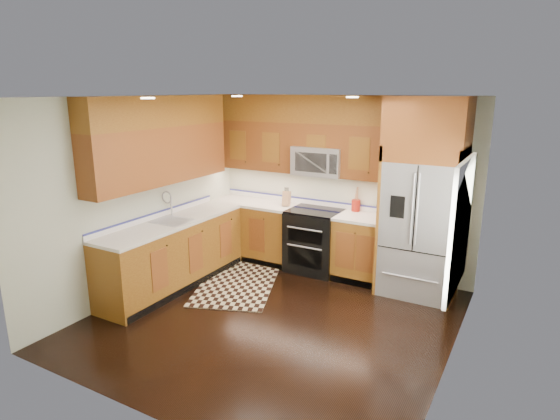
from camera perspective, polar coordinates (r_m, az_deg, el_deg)
The scene contains 16 objects.
ground at distance 5.77m, azimuth -0.88°, elevation -13.16°, with size 4.00×4.00×0.00m, color black.
wall_back at distance 7.04m, azimuth 7.31°, elevation 3.12°, with size 4.00×0.02×2.60m, color beige.
wall_left at distance 6.50m, azimuth -16.34°, elevation 1.69°, with size 0.02×4.00×2.60m, color beige.
wall_right at distance 4.65m, azimuth 20.90°, elevation -3.71°, with size 0.02×4.00×2.60m, color beige.
window at distance 4.82m, azimuth 21.11°, elevation -1.87°, with size 0.04×1.10×1.30m.
base_cabinets at distance 6.90m, azimuth -5.99°, elevation -4.39°, with size 2.85×3.00×0.90m.
countertop at distance 6.78m, azimuth -4.55°, elevation -0.56°, with size 2.86×3.01×0.04m.
upper_cabinets at distance 6.67m, azimuth -4.83°, elevation 8.85°, with size 2.85×3.00×1.15m.
range at distance 7.06m, azimuth 4.19°, elevation -3.76°, with size 0.76×0.67×0.95m.
microwave at distance 6.90m, azimuth 4.83°, elevation 5.98°, with size 0.76×0.40×0.42m.
refrigerator at distance 6.32m, azimuth 16.98°, elevation 1.32°, with size 0.98×0.75×2.60m.
sink_faucet at distance 6.55m, azimuth -13.11°, elevation -0.77°, with size 0.54×0.44×0.37m.
rug at distance 6.76m, azimuth -5.16°, elevation -8.83°, with size 1.01×1.69×0.01m, color black.
knife_block at distance 7.17m, azimuth 0.80°, elevation 1.45°, with size 0.13×0.16×0.29m.
utensil_crock at distance 6.93m, azimuth 9.24°, elevation 0.87°, with size 0.16×0.16×0.36m.
cutting_board at distance 6.80m, azimuth 12.79°, elevation -0.57°, with size 0.28×0.28×0.02m, color brown.
Camera 1 is at (2.58, -4.41, 2.68)m, focal length 30.00 mm.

